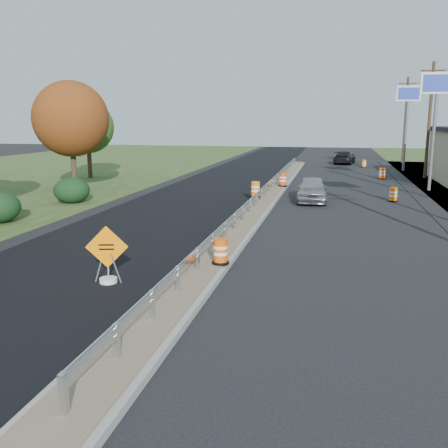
% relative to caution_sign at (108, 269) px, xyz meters
% --- Properties ---
extents(ground, '(140.00, 140.00, 0.00)m').
position_rel_caution_sign_xyz_m(ground, '(2.48, 7.17, -0.45)').
color(ground, black).
rests_on(ground, ground).
extents(milled_overlay, '(7.20, 120.00, 0.01)m').
position_rel_caution_sign_xyz_m(milled_overlay, '(-1.92, 17.17, -0.44)').
color(milled_overlay, black).
rests_on(milled_overlay, ground).
extents(median, '(1.60, 55.00, 0.23)m').
position_rel_caution_sign_xyz_m(median, '(2.48, 15.17, -0.34)').
color(median, gray).
rests_on(median, ground).
extents(guardrail, '(0.10, 46.15, 0.72)m').
position_rel_caution_sign_xyz_m(guardrail, '(2.48, 16.17, 0.28)').
color(guardrail, silver).
rests_on(guardrail, median).
extents(pylon_sign_mid, '(2.20, 0.30, 7.90)m').
position_rel_caution_sign_xyz_m(pylon_sign_mid, '(12.98, 23.17, 6.03)').
color(pylon_sign_mid, slate).
rests_on(pylon_sign_mid, ground).
extents(pylon_sign_north, '(2.20, 0.30, 7.90)m').
position_rel_caution_sign_xyz_m(pylon_sign_north, '(12.98, 37.17, 6.03)').
color(pylon_sign_north, slate).
rests_on(pylon_sign_north, ground).
extents(utility_pole_nmid, '(1.90, 0.26, 9.40)m').
position_rel_caution_sign_xyz_m(utility_pole_nmid, '(13.98, 31.17, 4.49)').
color(utility_pole_nmid, '#473523').
rests_on(utility_pole_nmid, ground).
extents(utility_pole_north, '(1.90, 0.26, 9.40)m').
position_rel_caution_sign_xyz_m(utility_pole_north, '(13.98, 46.17, 4.49)').
color(utility_pole_north, '#473523').
rests_on(utility_pole_north, ground).
extents(hedge_north, '(2.09, 2.09, 1.52)m').
position_rel_caution_sign_xyz_m(hedge_north, '(-8.52, 13.17, 0.31)').
color(hedge_north, black).
rests_on(hedge_north, ground).
extents(tree_near_red, '(4.95, 4.95, 7.35)m').
position_rel_caution_sign_xyz_m(tree_near_red, '(-10.52, 17.17, 4.42)').
color(tree_near_red, '#473523').
rests_on(tree_near_red, ground).
extents(tree_near_back, '(4.29, 4.29, 6.37)m').
position_rel_caution_sign_xyz_m(tree_near_back, '(-13.52, 25.17, 3.76)').
color(tree_near_back, '#473523').
rests_on(tree_near_back, ground).
extents(caution_sign, '(1.25, 0.53, 1.76)m').
position_rel_caution_sign_xyz_m(caution_sign, '(0.00, 0.00, 0.00)').
color(caution_sign, white).
rests_on(caution_sign, ground).
extents(barrel_median_near, '(0.56, 0.56, 0.82)m').
position_rel_caution_sign_xyz_m(barrel_median_near, '(3.03, 1.98, 0.18)').
color(barrel_median_near, black).
rests_on(barrel_median_near, median).
extents(barrel_median_mid, '(0.64, 0.64, 0.95)m').
position_rel_caution_sign_xyz_m(barrel_median_mid, '(1.93, 16.26, 0.24)').
color(barrel_median_mid, black).
rests_on(barrel_median_mid, median).
extents(barrel_median_far, '(0.63, 0.63, 0.92)m').
position_rel_caution_sign_xyz_m(barrel_median_far, '(3.03, 21.70, 0.22)').
color(barrel_median_far, black).
rests_on(barrel_median_far, median).
extents(barrel_shoulder_near, '(0.58, 0.58, 0.84)m').
position_rel_caution_sign_xyz_m(barrel_shoulder_near, '(10.05, 17.81, -0.04)').
color(barrel_shoulder_near, black).
rests_on(barrel_shoulder_near, ground).
extents(barrel_shoulder_mid, '(0.62, 0.62, 0.91)m').
position_rel_caution_sign_xyz_m(barrel_shoulder_mid, '(10.40, 29.71, -0.01)').
color(barrel_shoulder_mid, black).
rests_on(barrel_shoulder_mid, ground).
extents(barrel_shoulder_far, '(0.54, 0.54, 0.79)m').
position_rel_caution_sign_xyz_m(barrel_shoulder_far, '(9.48, 39.70, -0.07)').
color(barrel_shoulder_far, black).
rests_on(barrel_shoulder_far, ground).
extents(car_silver, '(1.92, 4.41, 1.48)m').
position_rel_caution_sign_xyz_m(car_silver, '(5.27, 16.82, 0.29)').
color(car_silver, '#A3A3A7').
rests_on(car_silver, ground).
extents(car_dark_far, '(2.65, 5.16, 1.43)m').
position_rel_caution_sign_xyz_m(car_dark_far, '(7.59, 43.94, 0.27)').
color(car_dark_far, black).
rests_on(car_dark_far, ground).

